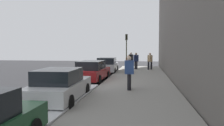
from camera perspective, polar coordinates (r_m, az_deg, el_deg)
name	(u,v)px	position (r m, az deg, el deg)	size (l,w,h in m)	color
ground_plane	(90,83)	(16.61, -5.28, -4.79)	(56.00, 56.00, 0.00)	#28282B
sidewalk	(138,83)	(16.19, 6.21, -4.75)	(28.00, 4.60, 0.15)	gray
lane_stripe_centre	(47,82)	(17.61, -15.51, -4.42)	(28.00, 0.14, 0.01)	gold
snow_bank_curb	(76,100)	(10.80, -8.78, -8.78)	(7.56, 0.56, 0.22)	white
parked_car_white	(60,86)	(10.75, -12.47, -5.36)	(4.70, 1.98, 1.51)	black
parked_car_red	(92,71)	(17.11, -4.88, -1.98)	(4.86, 2.03, 1.51)	black
parked_car_silver	(107,65)	(23.13, -1.18, -0.53)	(4.61, 2.00, 1.51)	black
pedestrian_blue_coat	(129,72)	(12.88, 4.18, -2.15)	(0.60, 0.52, 1.84)	black
pedestrian_brown_coat	(128,63)	(21.71, 4.01, -0.11)	(0.53, 0.50, 1.63)	black
pedestrian_black_coat	(131,60)	(26.52, 4.61, 0.76)	(0.60, 0.50, 1.81)	black
pedestrian_navy_coat	(136,60)	(25.68, 5.83, 0.62)	(0.55, 0.56, 1.77)	black
pedestrian_tan_coat	(150,61)	(25.47, 9.17, 0.57)	(0.56, 0.53, 1.77)	black
traffic_light_pole	(126,45)	(28.03, 3.52, 4.43)	(0.35, 0.26, 3.93)	#2D2D19
rolling_suitcase	(127,70)	(21.40, 3.62, -1.73)	(0.34, 0.22, 0.92)	#471E19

